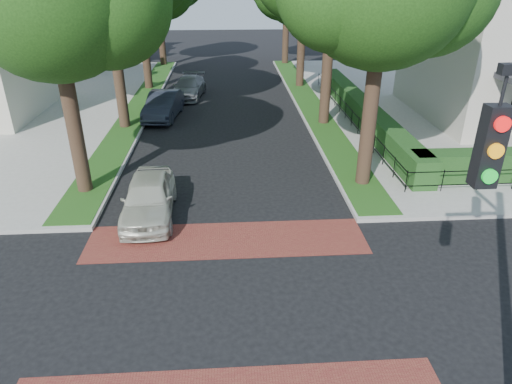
% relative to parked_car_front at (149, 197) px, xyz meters
% --- Properties ---
extents(ground, '(120.00, 120.00, 0.00)m').
position_rel_parked_car_front_xyz_m(ground, '(2.71, -5.00, -0.73)').
color(ground, black).
rests_on(ground, ground).
extents(crosswalk_far, '(9.00, 2.20, 0.01)m').
position_rel_parked_car_front_xyz_m(crosswalk_far, '(2.71, -1.80, -0.73)').
color(crosswalk_far, maroon).
rests_on(crosswalk_far, ground).
extents(grass_strip_ne, '(1.60, 29.80, 0.02)m').
position_rel_parked_car_front_xyz_m(grass_strip_ne, '(8.11, 14.10, -0.57)').
color(grass_strip_ne, '#1E4313').
rests_on(grass_strip_ne, sidewalk_ne).
extents(grass_strip_nw, '(1.60, 29.80, 0.02)m').
position_rel_parked_car_front_xyz_m(grass_strip_nw, '(-2.69, 14.10, -0.57)').
color(grass_strip_nw, '#1E4313').
rests_on(grass_strip_nw, sidewalk_nw).
extents(hedge_main_road, '(1.00, 18.00, 1.20)m').
position_rel_parked_car_front_xyz_m(hedge_main_road, '(10.41, 10.00, 0.02)').
color(hedge_main_road, '#143C16').
rests_on(hedge_main_road, sidewalk_ne).
extents(fence_main_road, '(0.06, 18.00, 0.90)m').
position_rel_parked_car_front_xyz_m(fence_main_road, '(9.61, 10.00, -0.13)').
color(fence_main_road, black).
rests_on(fence_main_road, sidewalk_ne).
extents(house_left_far, '(10.00, 9.00, 10.14)m').
position_rel_parked_car_front_xyz_m(house_left_far, '(-12.78, 26.99, 4.31)').
color(house_left_far, beige).
rests_on(house_left_far, sidewalk_nw).
extents(parked_car_front, '(1.90, 4.37, 1.47)m').
position_rel_parked_car_front_xyz_m(parked_car_front, '(0.00, 0.00, 0.00)').
color(parked_car_front, '#BABAA7').
rests_on(parked_car_front, ground).
extents(parked_car_middle, '(2.09, 4.73, 1.51)m').
position_rel_parked_car_front_xyz_m(parked_car_middle, '(-0.89, 11.97, 0.02)').
color(parked_car_middle, '#1E232D').
rests_on(parked_car_middle, ground).
extents(parked_car_rear, '(2.42, 4.78, 1.33)m').
position_rel_parked_car_front_xyz_m(parked_car_rear, '(0.23, 16.76, -0.07)').
color(parked_car_rear, slate).
rests_on(parked_car_rear, ground).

